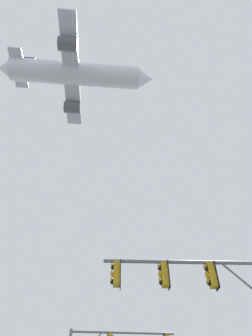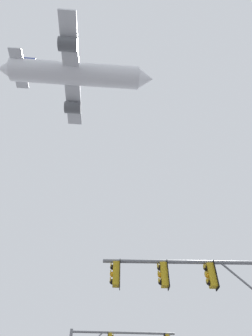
{
  "view_description": "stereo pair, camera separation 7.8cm",
  "coord_description": "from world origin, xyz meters",
  "views": [
    {
      "loc": [
        0.34,
        -4.09,
        1.32
      ],
      "look_at": [
        -0.22,
        11.34,
        15.82
      ],
      "focal_mm": 29.94,
      "sensor_mm": 36.0,
      "label": 1
    },
    {
      "loc": [
        0.42,
        -4.08,
        1.32
      ],
      "look_at": [
        -0.22,
        11.34,
        15.82
      ],
      "focal_mm": 29.94,
      "sensor_mm": 36.0,
      "label": 2
    }
  ],
  "objects": [
    {
      "name": "airplane",
      "position": [
        -8.6,
        18.0,
        43.07
      ],
      "size": [
        25.07,
        19.37,
        6.83
      ],
      "color": "white"
    },
    {
      "name": "signal_pole_near",
      "position": [
        3.1,
        6.71,
        4.94
      ],
      "size": [
        6.75,
        0.77,
        6.35
      ],
      "color": "slate",
      "rests_on": "ground"
    }
  ]
}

